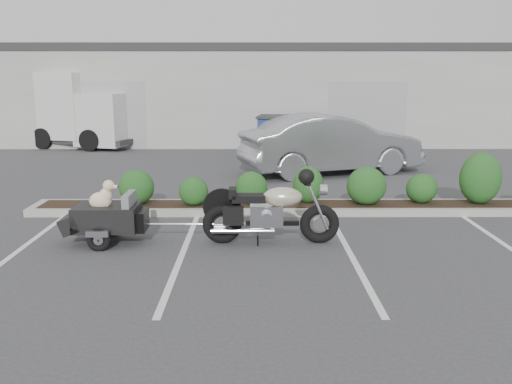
{
  "coord_description": "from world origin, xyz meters",
  "views": [
    {
      "loc": [
        -0.35,
        -8.89,
        2.82
      ],
      "look_at": [
        -0.31,
        0.65,
        0.75
      ],
      "focal_mm": 38.0,
      "sensor_mm": 36.0,
      "label": 1
    }
  ],
  "objects_px": {
    "pet_trailer": "(106,216)",
    "delivery_truck": "(61,111)",
    "motorcycle": "(271,213)",
    "dumpster": "(289,136)",
    "sedan": "(331,144)"
  },
  "relations": [
    {
      "from": "motorcycle",
      "to": "delivery_truck",
      "type": "height_order",
      "value": "delivery_truck"
    },
    {
      "from": "motorcycle",
      "to": "dumpster",
      "type": "height_order",
      "value": "dumpster"
    },
    {
      "from": "pet_trailer",
      "to": "sedan",
      "type": "bearing_deg",
      "value": 54.52
    },
    {
      "from": "motorcycle",
      "to": "pet_trailer",
      "type": "xyz_separation_m",
      "value": [
        -2.78,
        0.02,
        -0.07
      ]
    },
    {
      "from": "motorcycle",
      "to": "delivery_truck",
      "type": "relative_size",
      "value": 0.35
    },
    {
      "from": "pet_trailer",
      "to": "dumpster",
      "type": "bearing_deg",
      "value": 69.61
    },
    {
      "from": "delivery_truck",
      "to": "dumpster",
      "type": "bearing_deg",
      "value": -0.02
    },
    {
      "from": "dumpster",
      "to": "delivery_truck",
      "type": "xyz_separation_m",
      "value": [
        -8.94,
        2.79,
        0.68
      ]
    },
    {
      "from": "pet_trailer",
      "to": "dumpster",
      "type": "relative_size",
      "value": 0.79
    },
    {
      "from": "dumpster",
      "to": "delivery_truck",
      "type": "height_order",
      "value": "delivery_truck"
    },
    {
      "from": "sedan",
      "to": "dumpster",
      "type": "height_order",
      "value": "sedan"
    },
    {
      "from": "sedan",
      "to": "dumpster",
      "type": "xyz_separation_m",
      "value": [
        -1.02,
        3.43,
        -0.14
      ]
    },
    {
      "from": "pet_trailer",
      "to": "delivery_truck",
      "type": "xyz_separation_m",
      "value": [
        -5.21,
        12.94,
        0.93
      ]
    },
    {
      "from": "motorcycle",
      "to": "sedan",
      "type": "xyz_separation_m",
      "value": [
        1.97,
        6.74,
        0.32
      ]
    },
    {
      "from": "delivery_truck",
      "to": "pet_trailer",
      "type": "bearing_deg",
      "value": -50.78
    }
  ]
}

